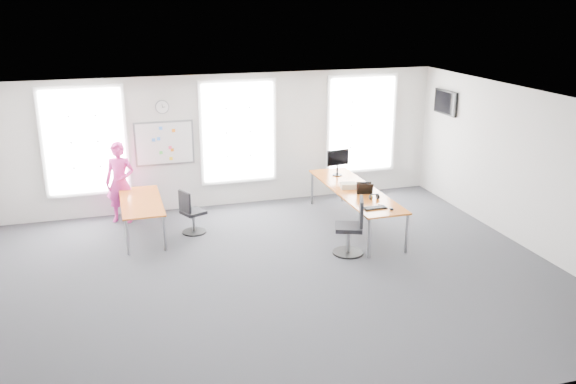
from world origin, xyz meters
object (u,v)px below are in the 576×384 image
object	(u,v)px
monitor	(338,160)
desk_left	(141,204)
desk_right	(355,192)
chair_right	(352,230)
headphones	(374,197)
chair_left	(191,215)
person	(120,183)
keyboard	(375,208)

from	to	relation	value
monitor	desk_left	bearing A→B (deg)	175.94
desk_right	chair_right	world-z (taller)	chair_right
headphones	monitor	world-z (taller)	monitor
chair_left	person	distance (m)	1.78
headphones	person	bearing A→B (deg)	141.07
chair_left	headphones	world-z (taller)	headphones
desk_right	monitor	bearing A→B (deg)	88.85
keyboard	headphones	bearing A→B (deg)	68.57
keyboard	chair_left	bearing A→B (deg)	151.27
chair_left	desk_left	bearing A→B (deg)	54.21
chair_left	keyboard	distance (m)	3.71
person	keyboard	distance (m)	5.39
chair_right	person	world-z (taller)	person
headphones	desk_left	bearing A→B (deg)	149.35
desk_left	chair_left	world-z (taller)	chair_left
desk_left	monitor	xyz separation A→B (m)	(4.30, 0.30, 0.49)
chair_left	keyboard	xyz separation A→B (m)	(3.23, -1.79, 0.42)
desk_right	desk_left	bearing A→B (deg)	169.91
monitor	chair_right	bearing A→B (deg)	-112.70
headphones	chair_right	bearing A→B (deg)	-150.90
desk_right	desk_left	world-z (taller)	desk_right
desk_right	chair_left	xyz separation A→B (m)	(-3.33, 0.57, -0.35)
desk_left	headphones	xyz separation A→B (m)	(4.38, -1.47, 0.19)
desk_right	chair_right	distance (m)	1.48
desk_left	headphones	bearing A→B (deg)	-18.52
desk_right	desk_left	size ratio (longest dim) A/B	1.66
desk_right	person	bearing A→B (deg)	160.00
person	headphones	world-z (taller)	person
chair_left	monitor	world-z (taller)	monitor
keyboard	monitor	bearing A→B (deg)	87.23
chair_left	monitor	xyz separation A→B (m)	(3.35, 0.49, 0.76)
desk_left	keyboard	bearing A→B (deg)	-25.33
desk_right	person	world-z (taller)	person
chair_left	keyboard	world-z (taller)	chair_left
desk_right	chair_right	size ratio (longest dim) A/B	3.07
chair_right	chair_left	world-z (taller)	chair_right
desk_right	chair_right	bearing A→B (deg)	-114.43
desk_right	headphones	world-z (taller)	headphones
chair_right	chair_left	xyz separation A→B (m)	(-2.72, 1.90, -0.07)
chair_right	chair_left	bearing A→B (deg)	-103.93
desk_left	person	xyz separation A→B (m)	(-0.36, 0.93, 0.20)
desk_right	person	size ratio (longest dim) A/B	1.91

